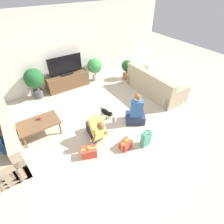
% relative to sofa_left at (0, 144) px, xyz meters
% --- Properties ---
extents(ground_plane, '(16.00, 16.00, 0.00)m').
position_rel_sofa_left_xyz_m(ground_plane, '(2.40, -0.38, -0.29)').
color(ground_plane, beige).
extents(wall_back, '(8.40, 0.06, 2.60)m').
position_rel_sofa_left_xyz_m(wall_back, '(2.40, 2.25, 1.01)').
color(wall_back, white).
rests_on(wall_back, ground_plane).
extents(sofa_left, '(0.90, 2.06, 0.84)m').
position_rel_sofa_left_xyz_m(sofa_left, '(0.00, 0.00, 0.00)').
color(sofa_left, tan).
rests_on(sofa_left, ground_plane).
extents(sofa_right, '(0.90, 2.06, 0.84)m').
position_rel_sofa_left_xyz_m(sofa_right, '(4.79, -0.03, 0.00)').
color(sofa_right, tan).
rests_on(sofa_right, ground_plane).
extents(coffee_table, '(0.99, 0.62, 0.41)m').
position_rel_sofa_left_xyz_m(coffee_table, '(0.92, 0.11, 0.07)').
color(coffee_table, brown).
rests_on(coffee_table, ground_plane).
extents(tv_console, '(1.49, 0.44, 0.52)m').
position_rel_sofa_left_xyz_m(tv_console, '(2.45, 1.96, -0.03)').
color(tv_console, brown).
rests_on(tv_console, ground_plane).
extents(tv, '(1.18, 0.20, 0.66)m').
position_rel_sofa_left_xyz_m(tv, '(2.45, 1.96, 0.53)').
color(tv, black).
rests_on(tv, tv_console).
extents(potted_plant_corner_right, '(0.43, 0.43, 0.75)m').
position_rel_sofa_left_xyz_m(potted_plant_corner_right, '(4.65, 1.35, 0.14)').
color(potted_plant_corner_right, '#A36042').
rests_on(potted_plant_corner_right, ground_plane).
extents(potted_plant_back_left, '(0.61, 0.61, 1.02)m').
position_rel_sofa_left_xyz_m(potted_plant_back_left, '(1.35, 1.91, 0.37)').
color(potted_plant_back_left, '#4C4C51').
rests_on(potted_plant_back_left, ground_plane).
extents(potted_plant_back_right, '(0.55, 0.55, 0.87)m').
position_rel_sofa_left_xyz_m(potted_plant_back_right, '(3.54, 1.91, 0.27)').
color(potted_plant_back_right, beige).
rests_on(potted_plant_back_right, ground_plane).
extents(person_kneeling, '(0.41, 0.83, 0.79)m').
position_rel_sofa_left_xyz_m(person_kneeling, '(2.05, -0.82, 0.05)').
color(person_kneeling, '#23232D').
rests_on(person_kneeling, ground_plane).
extents(person_sitting, '(0.65, 0.62, 0.95)m').
position_rel_sofa_left_xyz_m(person_sitting, '(3.27, -0.86, 0.04)').
color(person_sitting, '#283351').
rests_on(person_sitting, ground_plane).
extents(dog, '(0.21, 0.54, 0.32)m').
position_rel_sofa_left_xyz_m(dog, '(2.68, -0.29, -0.09)').
color(dog, black).
rests_on(dog, ground_plane).
extents(gift_box_a, '(0.39, 0.33, 0.30)m').
position_rel_sofa_left_xyz_m(gift_box_a, '(1.64, -1.19, -0.17)').
color(gift_box_a, red).
rests_on(gift_box_a, ground_plane).
extents(gift_box_b, '(0.32, 0.28, 0.27)m').
position_rel_sofa_left_xyz_m(gift_box_b, '(2.48, -1.46, -0.19)').
color(gift_box_b, red).
rests_on(gift_box_b, ground_plane).
extents(gift_bag_a, '(0.25, 0.16, 0.44)m').
position_rel_sofa_left_xyz_m(gift_bag_a, '(2.94, -1.66, -0.08)').
color(gift_bag_a, '#4CA384').
rests_on(gift_bag_a, ground_plane).
extents(mug, '(0.12, 0.08, 0.09)m').
position_rel_sofa_left_xyz_m(mug, '(0.99, 0.21, 0.16)').
color(mug, '#B23D38').
rests_on(mug, coffee_table).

